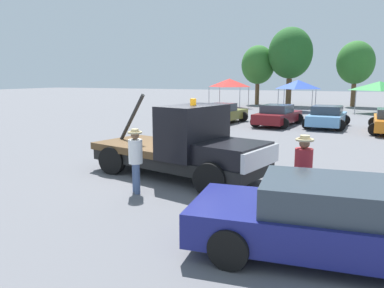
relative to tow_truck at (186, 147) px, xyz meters
The scene contains 15 objects.
ground_plane 1.01m from the tow_truck, 166.72° to the left, with size 160.00×160.00×0.00m, color slate.
tow_truck is the anchor object (origin of this frame).
foreground_car 5.81m from the tow_truck, 39.23° to the right, with size 5.29×2.46×1.34m.
person_near_truck 4.08m from the tow_truck, 26.52° to the right, with size 0.40×0.40×1.80m.
person_at_hood 1.99m from the tow_truck, 107.51° to the right, with size 0.38×0.38×1.71m.
parked_car_olive 14.09m from the tow_truck, 104.83° to the left, with size 2.82×4.80×1.34m.
parked_car_maroon 13.89m from the tow_truck, 89.66° to the left, with size 2.83×4.80×1.34m.
parked_car_skyblue 14.51m from the tow_truck, 77.91° to the left, with size 2.63×4.57×1.34m.
canopy_tent_red 27.42m from the tow_truck, 105.34° to the left, with size 3.24×3.24×2.92m.
canopy_tent_blue 24.72m from the tow_truck, 90.61° to the left, with size 2.94×2.94×2.82m.
canopy_tent_green 26.32m from the tow_truck, 76.06° to the left, with size 3.63×3.63×2.72m.
tree_left 32.87m from the tow_truck, 100.20° to the left, with size 3.68×3.68×6.58m.
tree_center 32.19m from the tow_truck, 93.98° to the left, with size 4.66×4.66×8.32m.
tree_right 33.48m from the tow_truck, 82.62° to the left, with size 3.79×3.79×6.76m.
traffic_cone 3.50m from the tow_truck, 128.64° to the left, with size 0.40×0.40×0.55m.
Camera 1 is at (4.95, -10.17, 3.03)m, focal length 35.00 mm.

